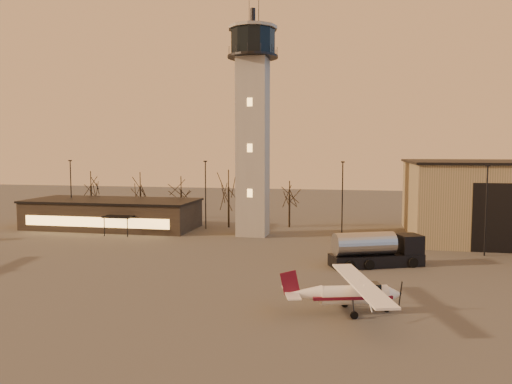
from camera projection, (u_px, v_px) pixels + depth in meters
ground at (176, 299)px, 39.51m from camera, size 220.00×220.00×0.00m
control_tower at (253, 116)px, 67.41m from camera, size 6.80×6.80×32.60m
terminal at (112, 214)px, 74.89m from camera, size 25.40×12.20×4.30m
light_poles at (258, 196)px, 69.22m from camera, size 58.50×12.25×10.14m
tree_row at (181, 186)px, 79.94m from camera, size 37.20×9.20×8.80m
cessna_front at (356, 298)px, 36.07m from camera, size 9.42×11.69×3.24m
fuel_truck at (376, 252)px, 50.55m from camera, size 9.74×6.05×3.50m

